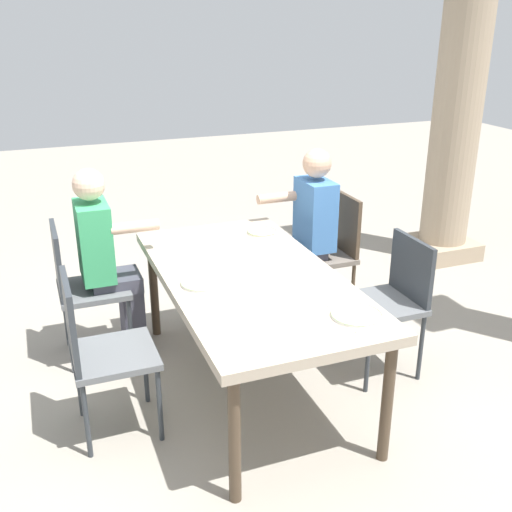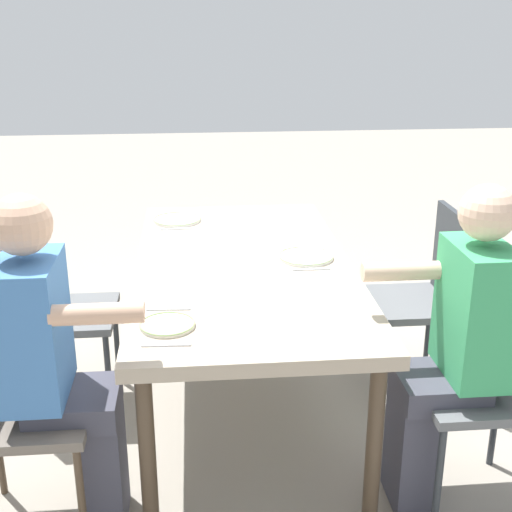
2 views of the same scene
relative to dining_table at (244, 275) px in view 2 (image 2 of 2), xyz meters
The scene contains 17 objects.
ground_plane 0.69m from the dining_table, ahead, with size 16.00×16.00×0.00m, color gray.
dining_table is the anchor object (origin of this frame).
chair_west_north 1.18m from the dining_table, 129.21° to the left, with size 0.44×0.44×0.93m.
chair_west_south 1.18m from the dining_table, 129.23° to the right, with size 0.44×0.44×0.93m.
chair_mid_north 0.93m from the dining_table, 82.40° to the left, with size 0.44×0.44×0.88m.
chair_mid_south 0.93m from the dining_table, 82.46° to the right, with size 0.44×0.44×0.93m.
diner_woman_green 1.03m from the dining_table, 135.54° to the right, with size 0.35×0.49×1.28m.
diner_man_white 1.03m from the dining_table, 136.24° to the left, with size 0.35×0.49×1.29m.
plate_0 0.73m from the dining_table, 153.28° to the left, with size 0.20×0.20×0.02m.
fork_0 0.86m from the dining_table, 157.77° to the left, with size 0.02×0.17×0.01m, color silver.
spoon_0 0.60m from the dining_table, 146.77° to the left, with size 0.02×0.17×0.01m, color silver.
plate_1 0.30m from the dining_table, 84.85° to the right, with size 0.25×0.25×0.02m.
fork_1 0.32m from the dining_table, 113.00° to the right, with size 0.02×0.17×0.01m, color silver.
spoon_1 0.35m from the dining_table, 58.84° to the right, with size 0.02×0.17×0.01m, color silver.
plate_2 0.75m from the dining_table, 24.61° to the left, with size 0.26×0.26×0.02m.
fork_2 0.62m from the dining_table, 30.46° to the left, with size 0.02×0.17×0.01m, color silver.
spoon_2 0.89m from the dining_table, 20.57° to the left, with size 0.02×0.17×0.01m, color silver.
Camera 2 is at (-2.92, 0.21, 1.84)m, focal length 48.20 mm.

